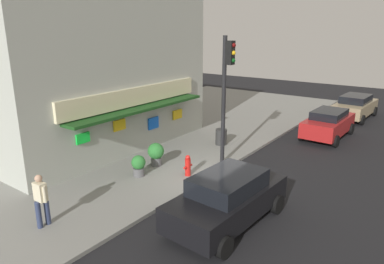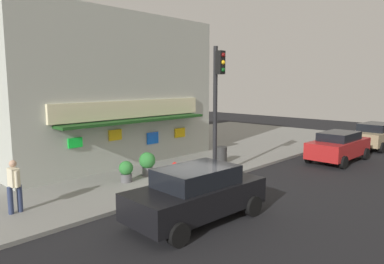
{
  "view_description": "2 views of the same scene",
  "coord_description": "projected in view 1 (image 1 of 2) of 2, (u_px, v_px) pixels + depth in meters",
  "views": [
    {
      "loc": [
        -10.9,
        -7.17,
        5.88
      ],
      "look_at": [
        1.12,
        1.57,
        1.52
      ],
      "focal_mm": 33.17,
      "sensor_mm": 36.0,
      "label": 1
    },
    {
      "loc": [
        -9.84,
        -9.21,
        4.12
      ],
      "look_at": [
        1.41,
        1.39,
        1.98
      ],
      "focal_mm": 33.52,
      "sensor_mm": 36.0,
      "label": 2
    }
  ],
  "objects": [
    {
      "name": "potted_plant_by_doorway",
      "position": [
        156.0,
        153.0,
        15.3
      ],
      "size": [
        0.71,
        0.71,
        1.02
      ],
      "color": "#59595B",
      "rests_on": "sidewalk"
    },
    {
      "name": "parked_car_tan",
      "position": [
        355.0,
        106.0,
        23.92
      ],
      "size": [
        4.54,
        2.29,
        1.57
      ],
      "color": "#9E8966",
      "rests_on": "ground_plane"
    },
    {
      "name": "traffic_light",
      "position": [
        226.0,
        85.0,
        14.7
      ],
      "size": [
        0.32,
        0.58,
        5.48
      ],
      "color": "black",
      "rests_on": "sidewalk"
    },
    {
      "name": "corner_building",
      "position": [
        78.0,
        71.0,
        18.24
      ],
      "size": [
        11.03,
        8.95,
        7.27
      ],
      "color": "#ADB2A8",
      "rests_on": "sidewalk"
    },
    {
      "name": "parked_car_red",
      "position": [
        328.0,
        123.0,
        19.63
      ],
      "size": [
        4.26,
        2.08,
        1.56
      ],
      "color": "#AD1E1E",
      "rests_on": "ground_plane"
    },
    {
      "name": "sidewalk",
      "position": [
        99.0,
        148.0,
        17.84
      ],
      "size": [
        39.04,
        13.08,
        0.13
      ],
      "primitive_type": "cube",
      "color": "gray",
      "rests_on": "ground_plane"
    },
    {
      "name": "fire_hydrant",
      "position": [
        188.0,
        166.0,
        14.3
      ],
      "size": [
        0.47,
        0.23,
        0.87
      ],
      "color": "red",
      "rests_on": "sidewalk"
    },
    {
      "name": "trash_can",
      "position": [
        221.0,
        137.0,
        18.15
      ],
      "size": [
        0.58,
        0.58,
        0.81
      ],
      "primitive_type": "cylinder",
      "color": "#2D2D2D",
      "rests_on": "sidewalk"
    },
    {
      "name": "pedestrian",
      "position": [
        41.0,
        199.0,
        10.5
      ],
      "size": [
        0.44,
        0.53,
        1.66
      ],
      "color": "navy",
      "rests_on": "sidewalk"
    },
    {
      "name": "potted_plant_by_window",
      "position": [
        139.0,
        165.0,
        14.26
      ],
      "size": [
        0.58,
        0.58,
        0.86
      ],
      "color": "#59595B",
      "rests_on": "sidewalk"
    },
    {
      "name": "ground_plane",
      "position": [
        207.0,
        181.0,
        14.16
      ],
      "size": [
        58.56,
        58.56,
        0.0
      ],
      "primitive_type": "plane",
      "color": "black"
    },
    {
      "name": "parked_car_black",
      "position": [
        228.0,
        198.0,
        10.93
      ],
      "size": [
        4.49,
        2.29,
        1.65
      ],
      "color": "black",
      "rests_on": "ground_plane"
    }
  ]
}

